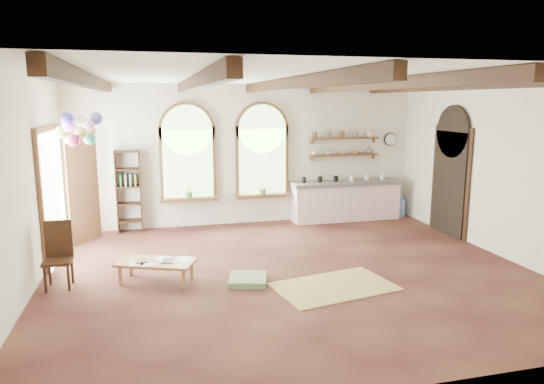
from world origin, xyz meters
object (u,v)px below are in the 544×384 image
object	(u,v)px
side_chair	(59,269)
kitchen_counter	(345,200)
balloon_cluster	(79,129)
coffee_table	(156,264)

from	to	relation	value
side_chair	kitchen_counter	bearing A→B (deg)	26.58
kitchen_counter	balloon_cluster	xyz separation A→B (m)	(-5.70, -1.54, 1.87)
coffee_table	balloon_cluster	size ratio (longest dim) A/B	1.16
kitchen_counter	coffee_table	distance (m)	5.47
kitchen_counter	balloon_cluster	world-z (taller)	balloon_cluster
kitchen_counter	coffee_table	world-z (taller)	kitchen_counter
balloon_cluster	kitchen_counter	bearing A→B (deg)	15.08
kitchen_counter	side_chair	bearing A→B (deg)	-153.42
coffee_table	balloon_cluster	distance (m)	2.85
coffee_table	side_chair	size ratio (longest dim) A/B	1.29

